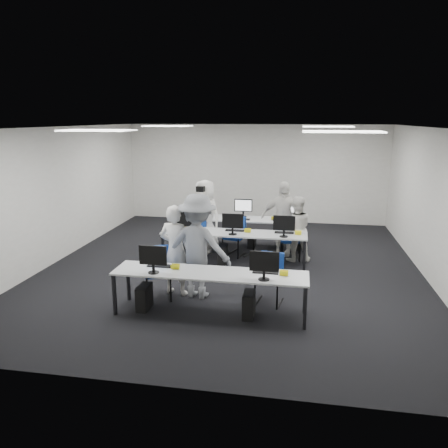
% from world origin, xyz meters
% --- Properties ---
extents(room, '(9.00, 9.02, 3.00)m').
position_xyz_m(room, '(0.00, 0.00, 1.50)').
color(room, black).
rests_on(room, ground).
extents(ceiling_panels, '(5.20, 4.60, 0.02)m').
position_xyz_m(ceiling_panels, '(0.00, 0.00, 2.98)').
color(ceiling_panels, white).
rests_on(ceiling_panels, room).
extents(desk_front, '(3.20, 0.70, 0.73)m').
position_xyz_m(desk_front, '(0.00, -2.40, 0.68)').
color(desk_front, '#BABDBF').
rests_on(desk_front, ground).
extents(desk_mid, '(3.20, 0.70, 0.73)m').
position_xyz_m(desk_mid, '(0.00, 0.20, 0.68)').
color(desk_mid, '#BABDBF').
rests_on(desk_mid, ground).
extents(desk_back, '(3.20, 0.70, 0.73)m').
position_xyz_m(desk_back, '(0.00, 1.60, 0.68)').
color(desk_back, '#BABDBF').
rests_on(desk_back, ground).
extents(equipment_front, '(2.51, 0.41, 1.19)m').
position_xyz_m(equipment_front, '(-0.19, -2.42, 0.36)').
color(equipment_front, '#0D40B2').
rests_on(equipment_front, desk_front).
extents(equipment_mid, '(2.91, 0.41, 1.19)m').
position_xyz_m(equipment_mid, '(-0.19, 0.18, 0.36)').
color(equipment_mid, white).
rests_on(equipment_mid, desk_mid).
extents(equipment_back, '(2.91, 0.41, 1.19)m').
position_xyz_m(equipment_back, '(0.19, 1.62, 0.36)').
color(equipment_back, white).
rests_on(equipment_back, desk_back).
extents(chair_0, '(0.60, 0.63, 0.93)m').
position_xyz_m(chair_0, '(-1.06, -1.90, 0.29)').
color(chair_0, navy).
rests_on(chair_0, ground).
extents(chair_1, '(0.51, 0.54, 0.89)m').
position_xyz_m(chair_1, '(0.94, -1.79, 0.28)').
color(chair_1, navy).
rests_on(chair_1, ground).
extents(chair_2, '(0.48, 0.52, 0.95)m').
position_xyz_m(chair_2, '(-0.99, 0.70, 0.30)').
color(chair_2, navy).
rests_on(chair_2, ground).
extents(chair_3, '(0.52, 0.55, 0.87)m').
position_xyz_m(chair_3, '(-0.09, 0.83, 0.28)').
color(chair_3, navy).
rests_on(chair_3, ground).
extents(chair_4, '(0.51, 0.54, 0.89)m').
position_xyz_m(chair_4, '(1.22, 0.79, 0.28)').
color(chair_4, navy).
rests_on(chair_4, ground).
extents(chair_5, '(0.50, 0.54, 0.96)m').
position_xyz_m(chair_5, '(-0.98, 1.15, 0.30)').
color(chair_5, navy).
rests_on(chair_5, ground).
extents(chair_6, '(0.62, 0.65, 0.97)m').
position_xyz_m(chair_6, '(0.05, 1.00, 0.31)').
color(chair_6, navy).
rests_on(chair_6, ground).
extents(chair_7, '(0.58, 0.62, 0.98)m').
position_xyz_m(chair_7, '(1.17, 0.93, 0.31)').
color(chair_7, navy).
rests_on(chair_7, ground).
extents(handbag, '(0.41, 0.35, 0.29)m').
position_xyz_m(handbag, '(-1.22, 0.37, 0.87)').
color(handbag, olive).
rests_on(handbag, desk_mid).
extents(student_0, '(0.69, 0.53, 1.68)m').
position_xyz_m(student_0, '(-0.80, -1.65, 0.84)').
color(student_0, silver).
rests_on(student_0, ground).
extents(student_1, '(0.83, 0.70, 1.49)m').
position_xyz_m(student_1, '(1.35, 0.69, 0.74)').
color(student_1, silver).
rests_on(student_1, ground).
extents(student_2, '(1.01, 0.84, 1.76)m').
position_xyz_m(student_2, '(-0.84, 1.05, 0.88)').
color(student_2, silver).
rests_on(student_2, ground).
extents(student_3, '(1.09, 0.59, 1.76)m').
position_xyz_m(student_3, '(1.03, 1.12, 0.88)').
color(student_3, silver).
rests_on(student_3, ground).
extents(photographer, '(1.31, 0.87, 1.90)m').
position_xyz_m(photographer, '(-0.37, -1.70, 0.95)').
color(photographer, gray).
rests_on(photographer, ground).
extents(dslr_camera, '(0.16, 0.20, 0.10)m').
position_xyz_m(dslr_camera, '(-0.34, -1.52, 1.96)').
color(dslr_camera, black).
rests_on(dslr_camera, photographer).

